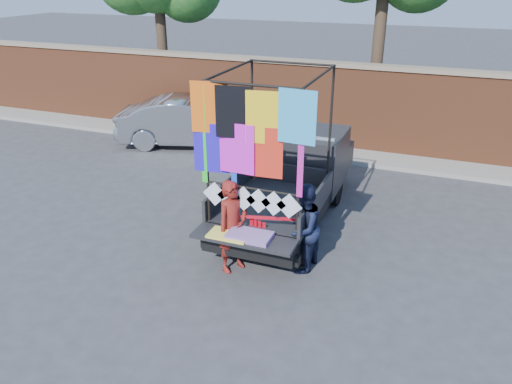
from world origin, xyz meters
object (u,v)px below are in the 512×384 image
(sedan, at_px, (192,122))
(woman, at_px, (233,226))
(man, at_px, (303,228))
(pickup_truck, at_px, (295,174))

(sedan, bearing_deg, woman, -164.99)
(man, bearing_deg, pickup_truck, -154.17)
(woman, bearing_deg, sedan, 62.22)
(sedan, bearing_deg, man, -155.86)
(man, bearing_deg, woman, -63.80)
(sedan, relative_size, man, 2.68)
(woman, bearing_deg, pickup_truck, 22.26)
(pickup_truck, height_order, man, pickup_truck)
(pickup_truck, xyz_separation_m, woman, (-0.31, -2.79, 0.01))
(pickup_truck, distance_m, man, 2.51)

